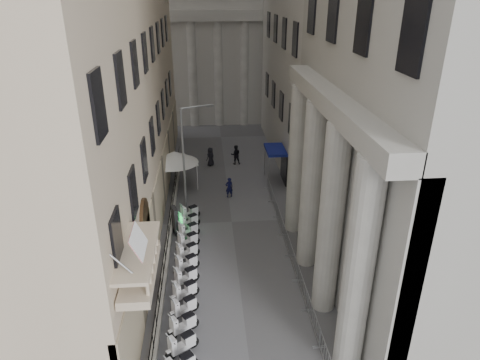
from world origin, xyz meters
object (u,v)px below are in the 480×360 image
object	(u,v)px
security_tent	(183,159)
info_kiosk	(175,221)
pedestrian_a	(229,187)
pedestrian_b	(236,155)
street_lamp	(187,150)

from	to	relation	value
security_tent	info_kiosk	xyz separation A→B (m)	(-0.30, -7.11, -1.67)
pedestrian_a	pedestrian_b	world-z (taller)	pedestrian_b
street_lamp	pedestrian_a	world-z (taller)	street_lamp
security_tent	info_kiosk	size ratio (longest dim) A/B	2.00
info_kiosk	pedestrian_b	world-z (taller)	info_kiosk
street_lamp	info_kiosk	xyz separation A→B (m)	(-0.84, -3.83, -3.63)
info_kiosk	pedestrian_a	xyz separation A→B (m)	(3.96, 5.28, -0.15)
pedestrian_a	pedestrian_b	size ratio (longest dim) A/B	0.89
street_lamp	pedestrian_a	size ratio (longest dim) A/B	4.65
pedestrian_a	security_tent	bearing A→B (deg)	-41.38
security_tent	pedestrian_a	xyz separation A→B (m)	(3.66, -1.84, -1.82)
street_lamp	security_tent	bearing A→B (deg)	76.55
info_kiosk	pedestrian_a	bearing A→B (deg)	34.43
security_tent	pedestrian_b	distance (m)	7.17
security_tent	info_kiosk	world-z (taller)	security_tent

